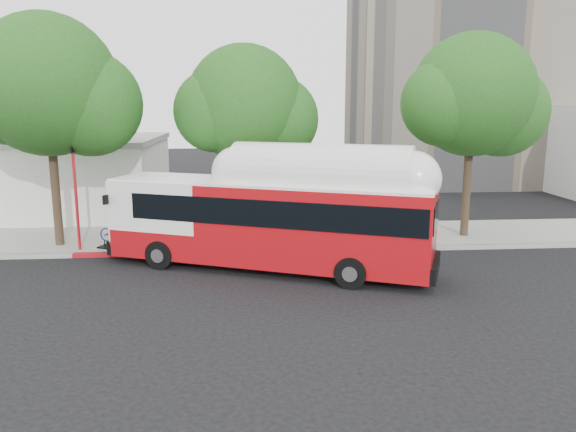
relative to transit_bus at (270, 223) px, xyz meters
name	(u,v)px	position (x,y,z in m)	size (l,w,h in m)	color
ground	(276,282)	(0.12, -1.53, -1.78)	(120.00, 120.00, 0.00)	black
sidewalk	(268,237)	(0.12, 4.97, -1.70)	(60.00, 5.00, 0.15)	gray
curb_strip	(271,251)	(0.12, 2.37, -1.70)	(60.00, 0.30, 0.15)	gray
red_curb_segment	(198,253)	(-2.88, 2.37, -1.70)	(10.00, 0.32, 0.16)	maroon
street_tree_left	(60,91)	(-8.40, 4.03, 4.83)	(6.67, 5.80, 9.74)	#2D2116
street_tree_mid	(254,108)	(-0.47, 4.53, 4.13)	(5.75, 5.00, 8.62)	#2D2116
street_tree_right	(481,100)	(9.56, 4.33, 4.48)	(6.21, 5.40, 9.18)	#2D2116
low_commercial_bldg	(14,175)	(-13.88, 12.47, 0.37)	(16.20, 10.20, 4.25)	silver
transit_bus	(270,223)	(0.00, 0.00, 0.00)	(12.72, 7.01, 3.80)	#A40B11
signal_pole	(76,199)	(-7.77, 3.00, 0.48)	(0.13, 0.42, 4.40)	red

